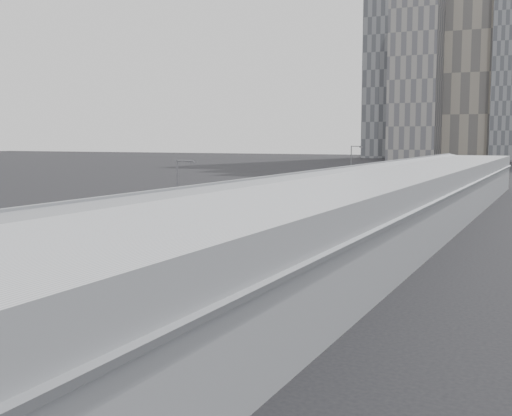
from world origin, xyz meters
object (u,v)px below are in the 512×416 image
Objects in this scene: bus_7 at (392,188)px; street_lamp_near at (179,196)px; bus_5 at (336,206)px; bus_2 at (156,256)px; street_lamp_far at (352,168)px; shipping_container at (353,187)px; bus_6 at (364,196)px; bus_4 at (300,216)px; suv at (383,184)px; bus_3 at (246,230)px.

bus_7 is 59.45m from street_lamp_near.
bus_5 is 0.97× the size of bus_7.
bus_2 is 69.09m from street_lamp_far.
bus_6 is at bearing -69.29° from shipping_container.
bus_4 reaches higher than suv.
street_lamp_far is (-6.47, 68.70, 3.54)m from bus_2.
bus_3 is at bearing -83.19° from street_lamp_far.
bus_7 is at bearing 93.78° from bus_3.
bus_5 is at bearing -85.12° from bus_6.
shipping_container is (-8.03, 3.37, -0.18)m from bus_7.
street_lamp_near is (-6.53, 13.49, 3.13)m from bus_2.
bus_6 is at bearing 93.43° from bus_4.
suv is (-7.01, 91.75, -0.79)m from bus_2.
street_lamp_far is at bearing -75.70° from shipping_container.
bus_4 is at bearing 93.69° from bus_2.
bus_5 is (0.11, 12.29, 0.01)m from bus_4.
bus_6 is at bearing -65.02° from street_lamp_far.
bus_7 is 1.44× the size of street_lamp_far.
shipping_container is at bearing 99.85° from bus_2.
bus_3 reaches higher than suv.
suv is at bearing 102.66° from bus_6.
bus_2 reaches higher than shipping_container.
shipping_container is (-7.81, 19.78, -0.23)m from bus_6.
bus_2 is 15.31m from street_lamp_near.
street_lamp_far reaches higher than bus_3.
street_lamp_far is at bearing 102.90° from bus_5.
bus_5 is 1.40× the size of street_lamp_far.
street_lamp_near is (-6.56, -27.46, 3.25)m from bus_5.
shipping_container is at bearing 158.77° from bus_7.
bus_6 is 14.33m from street_lamp_far.
street_lamp_far is (-6.50, 27.75, 3.66)m from bus_5.
bus_2 is at bearing -88.17° from bus_7.
street_lamp_far is at bearing 100.23° from bus_3.
bus_7 is 20.34m from suv.
suv is (-6.97, 76.95, -0.81)m from bus_3.
bus_4 is at bearing 66.96° from street_lamp_near.
shipping_container is (-8.38, 61.10, -0.28)m from bus_3.
bus_2 is 2.00× the size of shipping_container.
bus_3 is 2.18× the size of suv.
bus_7 is 8.05m from street_lamp_far.
bus_5 is 0.94× the size of bus_6.
bus_7 is 8.71m from shipping_container.
bus_2 is 56.12m from bus_6.
bus_3 reaches higher than shipping_container.
bus_5 is 31.59m from bus_7.
bus_2 is 2.15× the size of suv.
bus_4 is 1.98× the size of suv.
bus_3 is 1.07× the size of bus_7.
bus_3 is at bearing -83.02° from shipping_container.
bus_3 is at bearing -90.41° from bus_5.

